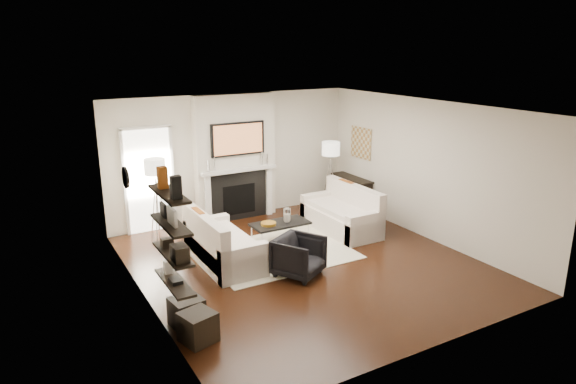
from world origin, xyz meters
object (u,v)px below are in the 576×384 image
loveseat_left_base (224,252)px  lamp_left_shade (155,167)px  armchair (299,255)px  ottoman_near (187,312)px  coffee_table (280,224)px  loveseat_right_base (340,221)px  lamp_right_shade (331,149)px

loveseat_left_base → lamp_left_shade: bearing=110.2°
armchair → ottoman_near: 2.23m
coffee_table → lamp_left_shade: lamp_left_shade is taller
armchair → lamp_left_shade: bearing=88.4°
coffee_table → armchair: bearing=-106.7°
loveseat_left_base → ottoman_near: 2.10m
loveseat_left_base → coffee_table: 1.34m
loveseat_right_base → armchair: armchair is taller
loveseat_left_base → lamp_left_shade: (-0.64, 1.75, 1.24)m
lamp_left_shade → armchair: bearing=-61.7°
armchair → ottoman_near: bearing=166.0°
lamp_left_shade → ottoman_near: lamp_left_shade is taller
lamp_left_shade → lamp_right_shade: size_ratio=1.00×
loveseat_right_base → lamp_left_shade: 3.84m
armchair → lamp_right_shade: size_ratio=1.81×
loveseat_right_base → coffee_table: size_ratio=1.64×
coffee_table → lamp_left_shade: (-1.93, 1.43, 1.05)m
armchair → lamp_left_shade: (-1.51, 2.81, 1.09)m
coffee_table → loveseat_right_base: bearing=0.8°
coffee_table → lamp_right_shade: 2.54m
coffee_table → ottoman_near: size_ratio=2.75×
lamp_right_shade → ottoman_near: 5.68m
coffee_table → ottoman_near: (-2.55, -1.99, -0.20)m
loveseat_left_base → loveseat_right_base: same height
loveseat_left_base → lamp_left_shade: lamp_left_shade is taller
loveseat_left_base → loveseat_right_base: size_ratio=1.00×
lamp_left_shade → ottoman_near: (-0.62, -3.42, -1.25)m
lamp_left_shade → loveseat_left_base: bearing=-69.8°
loveseat_right_base → armchair: size_ratio=2.48×
armchair → ottoman_near: (-2.13, -0.61, -0.16)m
ottoman_near → lamp_left_shade: bearing=79.7°
lamp_right_shade → ottoman_near: (-4.52, -3.21, -1.25)m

